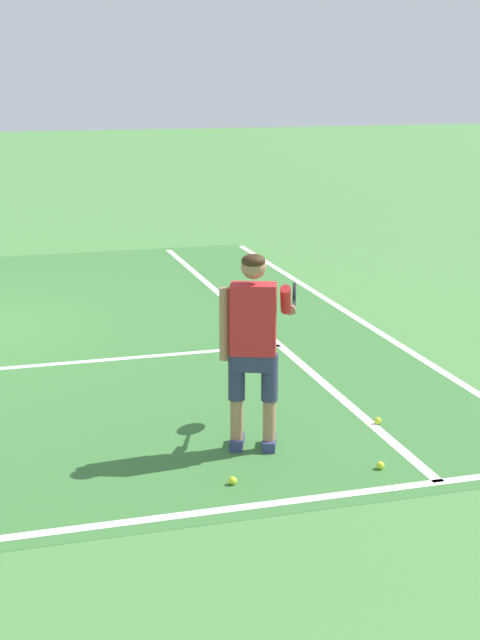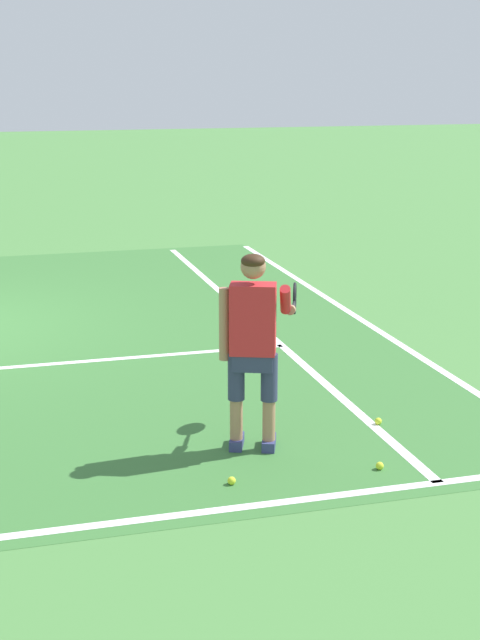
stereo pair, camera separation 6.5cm
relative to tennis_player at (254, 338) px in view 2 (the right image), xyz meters
name	(u,v)px [view 2 (the right image)]	position (x,y,z in m)	size (l,w,h in m)	color
line_singles_right	(253,321)	(1.21, 4.11, -0.99)	(0.10, 10.40, 0.01)	white
line_doubles_right	(352,314)	(2.58, 4.11, -0.99)	(0.10, 10.40, 0.01)	white
tennis_player	(254,338)	(0.00, 0.00, 0.00)	(0.93, 1.00, 1.71)	navy
tennis_ball_near_feet	(378,421)	(1.26, 0.22, -0.96)	(0.07, 0.07, 0.07)	#CCE02D
tennis_ball_by_baseline	(380,466)	(0.86, -0.73, -0.96)	(0.07, 0.07, 0.07)	#CCE02D
tennis_ball_mid_court	(232,481)	(-0.38, -0.68, -0.96)	(0.07, 0.07, 0.07)	#CCE02D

